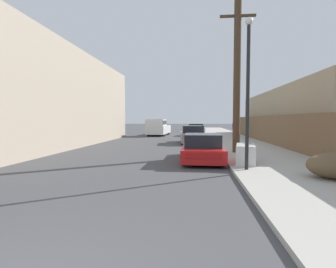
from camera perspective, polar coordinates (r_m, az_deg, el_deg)
The scene contains 13 objects.
sidewalk_curb at distance 25.58m, azimuth 13.46°, elevation -0.87°, with size 4.20×63.00×0.12m, color #ADA89E.
discarded_fridge at distance 10.71m, azimuth 16.51°, elevation -4.16°, with size 0.97×1.69×0.75m.
parked_sports_car_red at distance 11.71m, azimuth 7.47°, elevation -3.12°, with size 1.73×4.36×1.21m.
car_parked_mid at distance 20.33m, azimuth 5.32°, elevation -0.21°, with size 2.07×4.19×1.35m.
car_parked_far at distance 30.04m, azimuth 6.28°, elevation 0.86°, with size 2.08×4.43×1.34m.
pickup_truck at distance 29.90m, azimuth -2.16°, elevation 1.46°, with size 2.20×5.95×1.86m.
utility_pole at distance 14.23m, azimuth 14.79°, elevation 12.13°, with size 1.80×0.36×7.74m.
street_lamp at distance 9.36m, azimuth 17.01°, elevation 10.57°, with size 0.26×0.26×5.10m.
brush_pile at distance 9.04m, azimuth 32.74°, elevation -5.80°, with size 1.61×1.31×0.75m.
wooden_fence at distance 20.11m, azimuth 21.25°, elevation 0.93°, with size 0.08×34.66×1.99m, color brown.
building_left_block at distance 20.24m, azimuth -26.78°, elevation 6.69°, with size 7.00×20.19×6.37m, color tan.
building_right_house at distance 26.70m, azimuth 27.27°, elevation 3.68°, with size 6.00×22.60×4.46m, color tan.
pedestrian at distance 25.64m, azimuth 14.19°, elevation 1.15°, with size 0.34×0.34×1.65m.
Camera 1 is at (1.92, -1.80, 1.82)m, focal length 28.00 mm.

